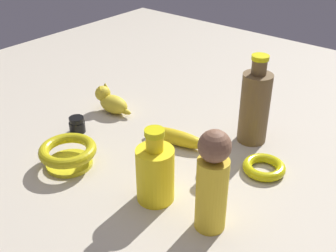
# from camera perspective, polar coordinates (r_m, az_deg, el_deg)

# --- Properties ---
(ground) EXTENTS (2.00, 2.00, 0.00)m
(ground) POSITION_cam_1_polar(r_m,az_deg,el_deg) (1.07, -0.00, -3.18)
(ground) COLOR #BCB29E
(banana) EXTENTS (0.18, 0.07, 0.04)m
(banana) POSITION_cam_1_polar(r_m,az_deg,el_deg) (1.08, 1.24, -1.60)
(banana) COLOR gold
(banana) RESTS_ON ground
(bottle_tall) EXTENTS (0.08, 0.08, 0.24)m
(bottle_tall) POSITION_cam_1_polar(r_m,az_deg,el_deg) (1.08, 11.72, 2.73)
(bottle_tall) COLOR brown
(bottle_tall) RESTS_ON ground
(person_figure_adult) EXTENTS (0.08, 0.08, 0.22)m
(person_figure_adult) POSITION_cam_1_polar(r_m,az_deg,el_deg) (0.79, 6.05, -7.54)
(person_figure_adult) COLOR yellow
(person_figure_adult) RESTS_ON ground
(cat_figurine) EXTENTS (0.13, 0.06, 0.08)m
(cat_figurine) POSITION_cam_1_polar(r_m,az_deg,el_deg) (1.24, -7.79, 3.38)
(cat_figurine) COLOR gold
(cat_figurine) RESTS_ON ground
(bottle_short) EXTENTS (0.08, 0.08, 0.17)m
(bottle_short) POSITION_cam_1_polar(r_m,az_deg,el_deg) (0.88, -1.75, -6.30)
(bottle_short) COLOR yellow
(bottle_short) RESTS_ON ground
(nail_polish_jar) EXTENTS (0.04, 0.04, 0.04)m
(nail_polish_jar) POSITION_cam_1_polar(r_m,az_deg,el_deg) (1.16, -12.27, 0.17)
(nail_polish_jar) COLOR black
(nail_polish_jar) RESTS_ON ground
(bangle) EXTENTS (0.10, 0.10, 0.02)m
(bangle) POSITION_cam_1_polar(r_m,az_deg,el_deg) (1.01, 12.93, -5.49)
(bangle) COLOR #C7C30F
(bangle) RESTS_ON ground
(bowl) EXTENTS (0.14, 0.14, 0.05)m
(bowl) POSITION_cam_1_polar(r_m,az_deg,el_deg) (1.02, -13.44, -3.58)
(bowl) COLOR yellow
(bowl) RESTS_ON ground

